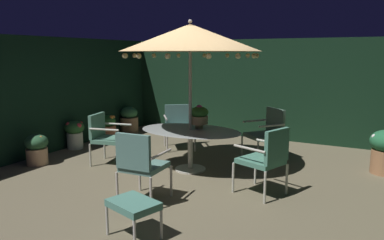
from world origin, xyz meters
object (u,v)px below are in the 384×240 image
patio_dining_table (190,136)px  potted_plant_right_near (129,120)px  potted_plant_front_corner (37,149)px  ottoman_footrest (133,206)px  potted_plant_right_far (176,117)px  patio_chair_southeast (106,135)px  potted_plant_back_center (107,127)px  patio_umbrella (190,38)px  potted_plant_back_right (75,133)px  centerpiece_planter (199,115)px  patio_chair_north (266,156)px  patio_chair_south (140,162)px  patio_chair_east (179,123)px  patio_chair_northeast (268,130)px

patio_dining_table → potted_plant_right_near: 3.63m
potted_plant_right_near → potted_plant_front_corner: potted_plant_right_near is taller
ottoman_footrest → potted_plant_right_far: (-2.51, 5.33, -0.01)m
patio_chair_southeast → potted_plant_back_center: patio_chair_southeast is taller
patio_umbrella → potted_plant_back_right: bearing=176.6°
centerpiece_planter → patio_chair_southeast: bearing=-162.7°
potted_plant_front_corner → potted_plant_back_center: potted_plant_back_center is taller
patio_umbrella → ottoman_footrest: (0.58, -2.46, -1.93)m
ottoman_footrest → potted_plant_right_far: bearing=115.2°
patio_chair_southeast → potted_plant_right_far: (-0.35, 3.22, -0.18)m
patio_dining_table → potted_plant_right_far: 3.46m
centerpiece_planter → potted_plant_back_center: size_ratio=0.72×
patio_dining_table → potted_plant_right_far: patio_dining_table is taller
patio_chair_north → centerpiece_planter: bearing=153.4°
patio_dining_table → potted_plant_back_right: size_ratio=3.01×
patio_chair_southeast → patio_dining_table: bearing=12.7°
potted_plant_right_far → potted_plant_right_near: size_ratio=0.99×
potted_plant_front_corner → potted_plant_right_near: bearing=94.4°
potted_plant_right_far → patio_chair_southeast: bearing=-83.9°
patio_chair_north → potted_plant_back_center: (-4.46, 1.78, -0.29)m
potted_plant_back_center → patio_chair_south: bearing=-43.4°
patio_chair_southeast → patio_chair_south: 2.10m
patio_umbrella → patio_chair_south: patio_umbrella is taller
patio_dining_table → potted_plant_right_far: (-1.93, 2.87, -0.25)m
patio_chair_south → potted_plant_back_right: (-3.02, 1.80, -0.25)m
centerpiece_planter → patio_chair_south: size_ratio=0.42×
potted_plant_right_far → potted_plant_front_corner: potted_plant_right_far is taller
centerpiece_planter → patio_chair_north: centerpiece_planter is taller
patio_chair_east → patio_chair_south: bearing=-70.1°
centerpiece_planter → patio_chair_south: bearing=-90.2°
patio_dining_table → potted_plant_back_center: size_ratio=3.12×
patio_chair_northeast → potted_plant_back_right: (-3.95, -1.09, -0.24)m
patio_umbrella → patio_chair_east: size_ratio=2.79×
patio_chair_south → potted_plant_right_near: bearing=129.0°
patio_chair_south → potted_plant_right_near: (-3.02, 3.74, -0.26)m
patio_umbrella → patio_chair_north: (1.53, -0.56, -1.71)m
potted_plant_back_center → potted_plant_back_right: bearing=-90.2°
patio_chair_southeast → patio_chair_northeast: bearing=32.0°
potted_plant_right_far → potted_plant_front_corner: size_ratio=1.17×
patio_chair_north → potted_plant_back_center: 4.81m
patio_umbrella → potted_plant_back_right: (-2.93, 0.18, -1.96)m
patio_chair_northeast → potted_plant_right_near: 4.05m
potted_plant_right_near → patio_chair_northeast: bearing=-12.0°
patio_chair_east → patio_chair_south: 3.11m
ottoman_footrest → patio_chair_northeast: bearing=83.4°
patio_chair_southeast → potted_plant_right_near: patio_chair_southeast is taller
patio_dining_table → patio_chair_north: (1.53, -0.56, -0.03)m
potted_plant_right_far → patio_chair_south: bearing=-65.8°
potted_plant_right_near → patio_chair_east: bearing=-22.5°
patio_chair_north → patio_chair_east: patio_chair_north is taller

